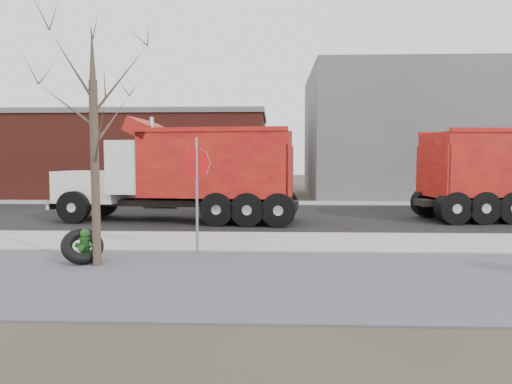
{
  "coord_description": "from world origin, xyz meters",
  "views": [
    {
      "loc": [
        0.62,
        -12.22,
        2.31
      ],
      "look_at": [
        0.12,
        0.78,
        1.4
      ],
      "focal_mm": 32.0,
      "sensor_mm": 36.0,
      "label": 1
    }
  ],
  "objects_px": {
    "truck_tire": "(82,246)",
    "stop_sign": "(197,176)",
    "fire_hydrant": "(85,247)",
    "dump_truck_red_b": "(187,170)"
  },
  "relations": [
    {
      "from": "truck_tire",
      "to": "stop_sign",
      "type": "xyz_separation_m",
      "value": [
        2.4,
        1.01,
        1.53
      ]
    },
    {
      "from": "fire_hydrant",
      "to": "dump_truck_red_b",
      "type": "distance_m",
      "value": 7.18
    },
    {
      "from": "truck_tire",
      "to": "stop_sign",
      "type": "distance_m",
      "value": 3.02
    },
    {
      "from": "fire_hydrant",
      "to": "truck_tire",
      "type": "relative_size",
      "value": 0.65
    },
    {
      "from": "truck_tire",
      "to": "dump_truck_red_b",
      "type": "xyz_separation_m",
      "value": [
        1.0,
        7.07,
        1.53
      ]
    },
    {
      "from": "fire_hydrant",
      "to": "truck_tire",
      "type": "bearing_deg",
      "value": -85.44
    },
    {
      "from": "dump_truck_red_b",
      "to": "fire_hydrant",
      "type": "bearing_deg",
      "value": 87.08
    },
    {
      "from": "fire_hydrant",
      "to": "dump_truck_red_b",
      "type": "xyz_separation_m",
      "value": [
        1.01,
        6.93,
        1.58
      ]
    },
    {
      "from": "truck_tire",
      "to": "fire_hydrant",
      "type": "bearing_deg",
      "value": 93.01
    },
    {
      "from": "fire_hydrant",
      "to": "truck_tire",
      "type": "xyz_separation_m",
      "value": [
        0.01,
        -0.14,
        0.05
      ]
    }
  ]
}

